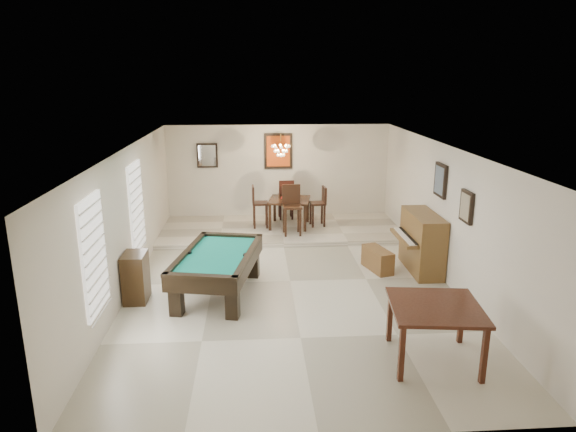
{
  "coord_description": "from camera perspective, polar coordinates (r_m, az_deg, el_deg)",
  "views": [
    {
      "loc": [
        -0.67,
        -9.28,
        3.88
      ],
      "look_at": [
        0.0,
        0.6,
        1.15
      ],
      "focal_mm": 32.0,
      "sensor_mm": 36.0,
      "label": 1
    }
  ],
  "objects": [
    {
      "name": "square_table",
      "position": [
        7.58,
        15.88,
        -12.4
      ],
      "size": [
        1.34,
        1.34,
        0.84
      ],
      "primitive_type": null,
      "rotation": [
        0.0,
        0.0,
        -0.12
      ],
      "color": "#35170D",
      "rests_on": "ground_plane"
    },
    {
      "name": "flower_vase",
      "position": [
        12.98,
        0.14,
        2.87
      ],
      "size": [
        0.15,
        0.15,
        0.21
      ],
      "primitive_type": null,
      "rotation": [
        0.0,
        0.0,
        -0.25
      ],
      "color": "red",
      "rests_on": "dining_table"
    },
    {
      "name": "apothecary_chest",
      "position": [
        9.49,
        -16.56,
        -6.53
      ],
      "size": [
        0.39,
        0.58,
        0.88
      ],
      "primitive_type": "cube",
      "color": "black",
      "rests_on": "ground_plane"
    },
    {
      "name": "pool_table",
      "position": [
        9.45,
        -7.78,
        -6.45
      ],
      "size": [
        1.66,
        2.48,
        0.76
      ],
      "primitive_type": null,
      "rotation": [
        0.0,
        0.0,
        -0.19
      ],
      "color": "black",
      "rests_on": "ground_plane"
    },
    {
      "name": "piano_bench",
      "position": [
        10.7,
        9.91,
        -4.78
      ],
      "size": [
        0.53,
        0.87,
        0.45
      ],
      "primitive_type": "cube",
      "rotation": [
        0.0,
        0.0,
        0.28
      ],
      "color": "brown",
      "rests_on": "ground_plane"
    },
    {
      "name": "dining_chair_south",
      "position": [
        12.37,
        0.46,
        0.62
      ],
      "size": [
        0.47,
        0.47,
        1.2
      ],
      "primitive_type": null,
      "rotation": [
        0.0,
        0.0,
        0.05
      ],
      "color": "black",
      "rests_on": "dining_step"
    },
    {
      "name": "wall_front",
      "position": [
        5.47,
        3.72,
        -12.78
      ],
      "size": [
        6.0,
        0.04,
        2.6
      ],
      "primitive_type": "cube",
      "color": "silver",
      "rests_on": "ground_plane"
    },
    {
      "name": "back_mirror",
      "position": [
        13.95,
        -8.96,
        6.66
      ],
      "size": [
        0.55,
        0.06,
        0.65
      ],
      "primitive_type": "cube",
      "color": "white",
      "rests_on": "wall_back"
    },
    {
      "name": "wall_right",
      "position": [
        10.3,
        17.12,
        0.22
      ],
      "size": [
        0.04,
        9.0,
        2.6
      ],
      "primitive_type": "cube",
      "color": "silver",
      "rests_on": "ground_plane"
    },
    {
      "name": "dining_chair_north",
      "position": [
        13.8,
        -0.25,
        1.92
      ],
      "size": [
        0.42,
        0.42,
        1.08
      ],
      "primitive_type": null,
      "rotation": [
        0.0,
        0.0,
        3.19
      ],
      "color": "black",
      "rests_on": "dining_step"
    },
    {
      "name": "window_left_rear",
      "position": [
        10.44,
        -16.49,
        1.03
      ],
      "size": [
        0.06,
        1.0,
        1.7
      ],
      "primitive_type": "cube",
      "color": "white",
      "rests_on": "wall_left"
    },
    {
      "name": "ground_plane",
      "position": [
        10.08,
        0.23,
        -7.28
      ],
      "size": [
        6.0,
        9.0,
        0.02
      ],
      "primitive_type": "cube",
      "color": "beige"
    },
    {
      "name": "right_picture_lower",
      "position": [
        9.3,
        19.23,
        0.98
      ],
      "size": [
        0.06,
        0.45,
        0.55
      ],
      "primitive_type": "cube",
      "color": "gray",
      "rests_on": "wall_right"
    },
    {
      "name": "dining_table",
      "position": [
        13.1,
        0.14,
        0.64
      ],
      "size": [
        1.17,
        1.17,
        0.83
      ],
      "primitive_type": null,
      "rotation": [
        0.0,
        0.0,
        -0.18
      ],
      "color": "black",
      "rests_on": "dining_step"
    },
    {
      "name": "dining_step",
      "position": [
        13.11,
        -0.79,
        -1.52
      ],
      "size": [
        6.0,
        2.5,
        0.12
      ],
      "primitive_type": "cube",
      "color": "beige",
      "rests_on": "ground_plane"
    },
    {
      "name": "right_picture_upper",
      "position": [
        10.43,
        16.6,
        3.83
      ],
      "size": [
        0.06,
        0.55,
        0.65
      ],
      "primitive_type": "cube",
      "color": "slate",
      "rests_on": "wall_right"
    },
    {
      "name": "upright_piano",
      "position": [
        10.72,
        13.96,
        -2.86
      ],
      "size": [
        0.81,
        1.44,
        1.2
      ],
      "primitive_type": null,
      "color": "brown",
      "rests_on": "ground_plane"
    },
    {
      "name": "back_painting",
      "position": [
        13.89,
        -1.09,
        7.23
      ],
      "size": [
        0.75,
        0.06,
        0.95
      ],
      "primitive_type": "cube",
      "color": "#D84C14",
      "rests_on": "wall_back"
    },
    {
      "name": "chandelier",
      "position": [
        12.61,
        -0.81,
        7.76
      ],
      "size": [
        0.44,
        0.44,
        0.6
      ],
      "primitive_type": null,
      "color": "#FFE5B2",
      "rests_on": "ceiling"
    },
    {
      "name": "ceiling",
      "position": [
        9.39,
        0.25,
        7.58
      ],
      "size": [
        6.0,
        9.0,
        0.04
      ],
      "primitive_type": "cube",
      "color": "white",
      "rests_on": "wall_back"
    },
    {
      "name": "dining_chair_west",
      "position": [
        13.03,
        -3.09,
        1.07
      ],
      "size": [
        0.41,
        0.41,
        1.07
      ],
      "primitive_type": null,
      "rotation": [
        0.0,
        0.0,
        1.61
      ],
      "color": "black",
      "rests_on": "dining_step"
    },
    {
      "name": "wall_back",
      "position": [
        14.03,
        -1.09,
        4.83
      ],
      "size": [
        6.0,
        0.04,
        2.6
      ],
      "primitive_type": "cube",
      "color": "silver",
      "rests_on": "ground_plane"
    },
    {
      "name": "window_left_front",
      "position": [
        7.84,
        -20.76,
        -4.07
      ],
      "size": [
        0.06,
        1.0,
        1.7
      ],
      "primitive_type": "cube",
      "color": "white",
      "rests_on": "wall_left"
    },
    {
      "name": "dining_chair_east",
      "position": [
        13.15,
        3.3,
        1.08
      ],
      "size": [
        0.41,
        0.41,
        1.02
      ],
      "primitive_type": null,
      "rotation": [
        0.0,
        0.0,
        -1.48
      ],
      "color": "black",
      "rests_on": "dining_step"
    },
    {
      "name": "wall_left",
      "position": [
        9.91,
        -17.34,
        -0.4
      ],
      "size": [
        0.04,
        9.0,
        2.6
      ],
      "primitive_type": "cube",
      "color": "silver",
      "rests_on": "ground_plane"
    }
  ]
}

